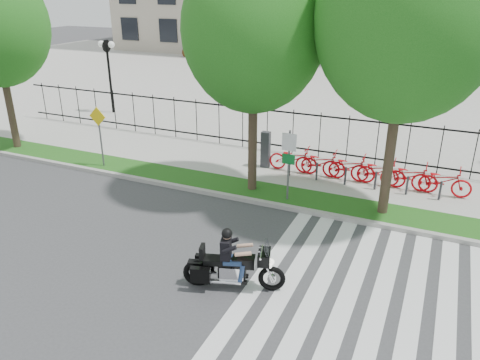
% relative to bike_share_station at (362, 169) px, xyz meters
% --- Properties ---
extents(ground, '(120.00, 120.00, 0.00)m').
position_rel_bike_share_station_xyz_m(ground, '(-3.40, -7.20, -0.68)').
color(ground, '#3B3A3D').
rests_on(ground, ground).
extents(curb, '(60.00, 0.20, 0.15)m').
position_rel_bike_share_station_xyz_m(curb, '(-3.40, -3.10, -0.61)').
color(curb, '#9B9892').
rests_on(curb, ground).
extents(grass_verge, '(60.00, 1.50, 0.15)m').
position_rel_bike_share_station_xyz_m(grass_verge, '(-3.40, -2.25, -0.61)').
color(grass_verge, '#184E13').
rests_on(grass_verge, ground).
extents(sidewalk, '(60.00, 3.50, 0.15)m').
position_rel_bike_share_station_xyz_m(sidewalk, '(-3.40, 0.25, -0.61)').
color(sidewalk, '#9D9A93').
rests_on(sidewalk, ground).
extents(plaza, '(80.00, 34.00, 0.10)m').
position_rel_bike_share_station_xyz_m(plaza, '(-3.40, 17.80, -0.63)').
color(plaza, '#9D9A93').
rests_on(plaza, ground).
extents(crosswalk_stripes, '(5.70, 8.00, 0.01)m').
position_rel_bike_share_station_xyz_m(crosswalk_stripes, '(1.43, -7.20, -0.68)').
color(crosswalk_stripes, silver).
rests_on(crosswalk_stripes, ground).
extents(iron_fence, '(30.00, 0.06, 2.00)m').
position_rel_bike_share_station_xyz_m(iron_fence, '(-3.40, 2.00, 0.47)').
color(iron_fence, black).
rests_on(iron_fence, sidewalk).
extents(lamp_post_left, '(1.06, 0.70, 4.25)m').
position_rel_bike_share_station_xyz_m(lamp_post_left, '(-15.40, 4.80, 2.52)').
color(lamp_post_left, black).
rests_on(lamp_post_left, ground).
extents(street_tree_1, '(4.73, 4.73, 8.33)m').
position_rel_bike_share_station_xyz_m(street_tree_1, '(-3.54, -2.25, 5.06)').
color(street_tree_1, '#37261E').
rests_on(street_tree_1, grass_verge).
extents(street_tree_2, '(5.27, 5.27, 9.15)m').
position_rel_bike_share_station_xyz_m(street_tree_2, '(1.14, -2.25, 5.57)').
color(street_tree_2, '#37261E').
rests_on(street_tree_2, grass_verge).
extents(bike_share_station, '(7.89, 0.89, 1.50)m').
position_rel_bike_share_station_xyz_m(bike_share_station, '(0.00, 0.00, 0.00)').
color(bike_share_station, '#2D2D33').
rests_on(bike_share_station, sidewalk).
extents(sign_pole_regulatory, '(0.50, 0.09, 2.50)m').
position_rel_bike_share_station_xyz_m(sign_pole_regulatory, '(-2.05, -2.62, 1.06)').
color(sign_pole_regulatory, '#59595B').
rests_on(sign_pole_regulatory, grass_verge).
extents(sign_pole_warning, '(0.78, 0.09, 2.49)m').
position_rel_bike_share_station_xyz_m(sign_pole_warning, '(-10.07, -2.62, 1.06)').
color(sign_pole_warning, '#59595B').
rests_on(sign_pole_warning, grass_verge).
extents(motorcycle_rider, '(2.53, 1.19, 2.01)m').
position_rel_bike_share_station_xyz_m(motorcycle_rider, '(-1.70, -7.87, -0.01)').
color(motorcycle_rider, black).
rests_on(motorcycle_rider, ground).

